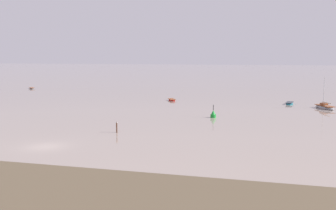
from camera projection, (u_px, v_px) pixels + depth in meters
ground_plane at (45, 147)px, 45.12m from camera, size 800.00×800.00×0.00m
rowboat_moored_0 at (290, 103)px, 84.29m from camera, size 1.90×4.03×0.61m
sailboat_moored_0 at (325, 107)px, 77.27m from camera, size 3.98×5.90×6.37m
rowboat_moored_2 at (172, 100)px, 90.89m from camera, size 2.69×3.64×0.55m
rowboat_moored_5 at (32, 88)px, 122.87m from camera, size 3.24×3.09×0.53m
channel_buoy at (213, 115)px, 66.17m from camera, size 0.90×0.90×2.30m
mooring_post_left at (117, 127)px, 53.31m from camera, size 0.22×0.22×1.59m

